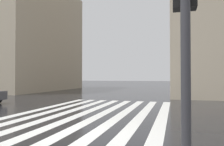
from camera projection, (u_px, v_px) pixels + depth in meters
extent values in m
plane|color=black|center=(75.00, 134.00, 7.25)|extent=(220.00, 220.00, 0.00)
cube|color=silver|center=(162.00, 117.00, 10.38)|extent=(13.00, 0.50, 0.01)
cube|color=silver|center=(141.00, 116.00, 10.66)|extent=(13.00, 0.50, 0.01)
cube|color=silver|center=(121.00, 115.00, 10.93)|extent=(13.00, 0.50, 0.01)
cube|color=silver|center=(102.00, 114.00, 11.20)|extent=(13.00, 0.50, 0.01)
cube|color=silver|center=(84.00, 113.00, 11.48)|extent=(13.00, 0.50, 0.01)
cube|color=silver|center=(67.00, 112.00, 11.75)|extent=(13.00, 0.50, 0.01)
cube|color=silver|center=(50.00, 112.00, 12.03)|extent=(13.00, 0.50, 0.01)
cube|color=silver|center=(34.00, 111.00, 12.30)|extent=(13.00, 0.50, 0.01)
cylinder|color=#333338|center=(186.00, 77.00, 2.69)|extent=(0.12, 0.12, 3.47)
sphere|color=green|center=(184.00, 1.00, 3.00)|extent=(0.17, 0.17, 0.17)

